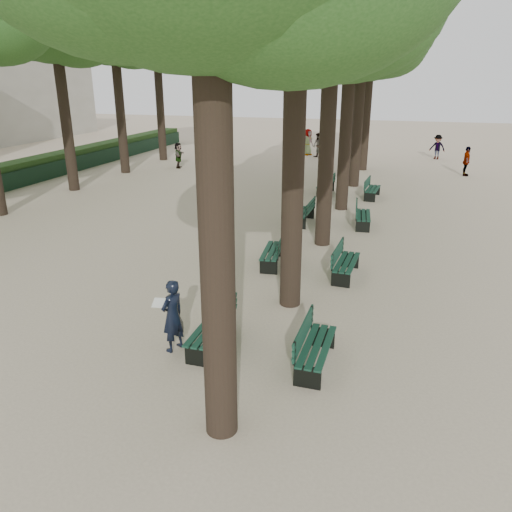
# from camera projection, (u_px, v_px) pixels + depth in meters

# --- Properties ---
(ground) EXTENTS (120.00, 120.00, 0.00)m
(ground) POSITION_uv_depth(u_px,v_px,m) (188.00, 354.00, 10.41)
(ground) COLOR #C3B193
(ground) RESTS_ON ground
(tree_central_3) EXTENTS (6.00, 6.00, 9.95)m
(tree_central_3) POSITION_uv_depth(u_px,v_px,m) (353.00, 15.00, 19.11)
(tree_central_3) COLOR #33261C
(tree_central_3) RESTS_ON ground
(tree_central_4) EXTENTS (6.00, 6.00, 9.95)m
(tree_central_4) POSITION_uv_depth(u_px,v_px,m) (364.00, 27.00, 23.61)
(tree_central_4) COLOR #33261C
(tree_central_4) RESTS_ON ground
(tree_central_5) EXTENTS (6.00, 6.00, 9.95)m
(tree_central_5) POSITION_uv_depth(u_px,v_px,m) (372.00, 34.00, 28.12)
(tree_central_5) COLOR #33261C
(tree_central_5) RESTS_ON ground
(tree_far_3) EXTENTS (6.00, 6.00, 10.45)m
(tree_far_3) POSITION_uv_depth(u_px,v_px,m) (52.00, 13.00, 22.55)
(tree_far_3) COLOR #33261C
(tree_far_3) RESTS_ON ground
(tree_far_4) EXTENTS (6.00, 6.00, 10.45)m
(tree_far_4) POSITION_uv_depth(u_px,v_px,m) (112.00, 23.00, 27.06)
(tree_far_4) COLOR #33261C
(tree_far_4) RESTS_ON ground
(tree_far_5) EXTENTS (6.00, 6.00, 10.45)m
(tree_far_5) POSITION_uv_depth(u_px,v_px,m) (155.00, 31.00, 31.56)
(tree_far_5) COLOR #33261C
(tree_far_5) RESTS_ON ground
(bench_left_0) EXTENTS (0.57, 1.80, 0.92)m
(bench_left_0) POSITION_uv_depth(u_px,v_px,m) (211.00, 335.00, 10.61)
(bench_left_0) COLOR black
(bench_left_0) RESTS_ON ground
(bench_left_1) EXTENTS (0.75, 1.85, 0.92)m
(bench_left_1) POSITION_uv_depth(u_px,v_px,m) (273.00, 256.00, 15.23)
(bench_left_1) COLOR black
(bench_left_1) RESTS_ON ground
(bench_left_2) EXTENTS (0.60, 1.81, 0.92)m
(bench_left_2) POSITION_uv_depth(u_px,v_px,m) (303.00, 217.00, 19.52)
(bench_left_2) COLOR black
(bench_left_2) RESTS_ON ground
(bench_left_3) EXTENTS (0.69, 1.83, 0.92)m
(bench_left_3) POSITION_uv_depth(u_px,v_px,m) (325.00, 188.00, 24.41)
(bench_left_3) COLOR black
(bench_left_3) RESTS_ON ground
(bench_right_0) EXTENTS (0.60, 1.81, 0.92)m
(bench_right_0) POSITION_uv_depth(u_px,v_px,m) (316.00, 354.00, 9.90)
(bench_right_0) COLOR black
(bench_right_0) RESTS_ON ground
(bench_right_1) EXTENTS (0.66, 1.83, 0.92)m
(bench_right_1) POSITION_uv_depth(u_px,v_px,m) (346.00, 268.00, 14.32)
(bench_right_1) COLOR black
(bench_right_1) RESTS_ON ground
(bench_right_2) EXTENTS (0.74, 1.85, 0.92)m
(bench_right_2) POSITION_uv_depth(u_px,v_px,m) (363.00, 219.00, 19.12)
(bench_right_2) COLOR black
(bench_right_2) RESTS_ON ground
(bench_right_3) EXTENTS (0.70, 1.84, 0.92)m
(bench_right_3) POSITION_uv_depth(u_px,v_px,m) (372.00, 193.00, 23.52)
(bench_right_3) COLOR black
(bench_right_3) RESTS_ON ground
(man_with_map) EXTENTS (0.69, 0.70, 1.58)m
(man_with_map) POSITION_uv_depth(u_px,v_px,m) (173.00, 316.00, 10.32)
(man_with_map) COLOR black
(man_with_map) RESTS_ON ground
(pedestrian_b) EXTENTS (1.12, 0.69, 1.66)m
(pedestrian_b) POSITION_uv_depth(u_px,v_px,m) (437.00, 147.00, 34.32)
(pedestrian_b) COLOR #262628
(pedestrian_b) RESTS_ON ground
(pedestrian_c) EXTENTS (0.34, 0.98, 1.67)m
(pedestrian_c) POSITION_uv_depth(u_px,v_px,m) (466.00, 161.00, 28.59)
(pedestrian_c) COLOR #262628
(pedestrian_c) RESTS_ON ground
(pedestrian_a) EXTENTS (0.86, 0.79, 1.70)m
(pedestrian_a) POSITION_uv_depth(u_px,v_px,m) (318.00, 145.00, 34.92)
(pedestrian_a) COLOR #262628
(pedestrian_a) RESTS_ON ground
(pedestrian_d) EXTENTS (0.82, 0.96, 1.86)m
(pedestrian_d) POSITION_uv_depth(u_px,v_px,m) (308.00, 142.00, 36.09)
(pedestrian_d) COLOR #262628
(pedestrian_d) RESTS_ON ground
(pedestrian_e) EXTENTS (0.65, 1.47, 1.55)m
(pedestrian_e) POSITION_uv_depth(u_px,v_px,m) (178.00, 155.00, 31.09)
(pedestrian_e) COLOR #262628
(pedestrian_e) RESTS_ON ground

